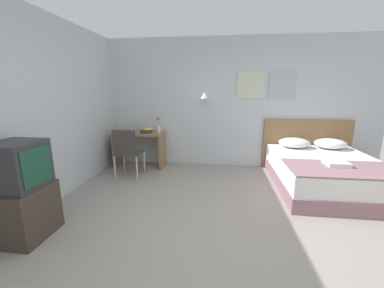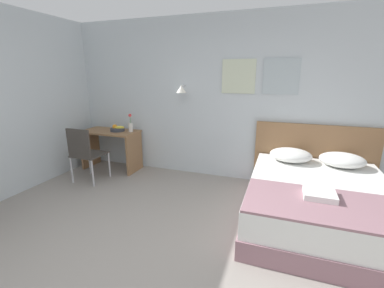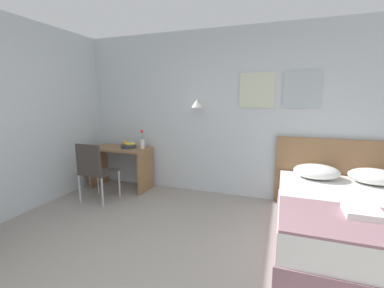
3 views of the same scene
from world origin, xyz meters
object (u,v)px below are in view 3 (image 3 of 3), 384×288
object	(u,v)px
fruit_bowl	(128,146)
desk	(121,160)
pillow_left	(316,171)
bed	(355,224)
pillow_right	(374,176)
throw_blanket	(376,225)
desk_chair	(94,168)
headboard	(339,175)
flower_vase	(142,142)
folded_towel_near_foot	(363,212)

from	to	relation	value
fruit_bowl	desk	bearing A→B (deg)	-174.48
pillow_left	bed	bearing A→B (deg)	-65.23
pillow_right	throw_blanket	world-z (taller)	pillow_right
pillow_right	fruit_bowl	world-z (taller)	fruit_bowl
pillow_right	desk_chair	xyz separation A→B (m)	(-3.78, -0.66, -0.07)
pillow_left	pillow_right	size ratio (longest dim) A/B	1.00
bed	headboard	distance (m)	1.06
headboard	fruit_bowl	bearing A→B (deg)	-175.29
pillow_right	desk_chair	size ratio (longest dim) A/B	0.63
pillow_right	fruit_bowl	distance (m)	3.63
bed	throw_blanket	size ratio (longest dim) A/B	1.28
bed	fruit_bowl	xyz separation A→B (m)	(-3.30, 0.75, 0.52)
fruit_bowl	flower_vase	xyz separation A→B (m)	(0.26, 0.04, 0.07)
headboard	fruit_bowl	xyz separation A→B (m)	(-3.30, -0.27, 0.26)
desk	fruit_bowl	size ratio (longest dim) A/B	3.84
pillow_left	folded_towel_near_foot	distance (m)	1.18
headboard	flower_vase	world-z (taller)	flower_vase
headboard	fruit_bowl	world-z (taller)	headboard
bed	folded_towel_near_foot	distance (m)	0.54
bed	pillow_left	distance (m)	0.86
bed	desk_chair	size ratio (longest dim) A/B	2.17
bed	headboard	size ratio (longest dim) A/B	1.16
folded_towel_near_foot	desk	distance (m)	3.58
throw_blanket	folded_towel_near_foot	world-z (taller)	folded_towel_near_foot
pillow_left	desk	size ratio (longest dim) A/B	0.56
pillow_right	fruit_bowl	size ratio (longest dim) A/B	2.17
headboard	desk_chair	size ratio (longest dim) A/B	1.88
pillow_right	throw_blanket	size ratio (longest dim) A/B	0.37
headboard	throw_blanket	bearing A→B (deg)	-90.00
folded_towel_near_foot	desk_chair	bearing A→B (deg)	171.71
flower_vase	folded_towel_near_foot	bearing A→B (deg)	-22.49
pillow_right	throw_blanket	xyz separation A→B (m)	(-0.33, -1.29, -0.08)
pillow_left	desk_chair	world-z (taller)	desk_chair
headboard	desk_chair	distance (m)	3.59
throw_blanket	flower_vase	xyz separation A→B (m)	(-3.04, 1.37, 0.32)
desk_chair	fruit_bowl	bearing A→B (deg)	77.72
fruit_bowl	bed	bearing A→B (deg)	-12.87
desk	fruit_bowl	distance (m)	0.31
pillow_left	pillow_right	distance (m)	0.66
bed	desk_chair	bearing A→B (deg)	179.09
folded_towel_near_foot	pillow_right	bearing A→B (deg)	70.99
pillow_right	flower_vase	distance (m)	3.38
pillow_left	fruit_bowl	xyz separation A→B (m)	(-2.97, 0.04, 0.17)
desk	headboard	bearing A→B (deg)	4.75
pillow_left	fruit_bowl	distance (m)	2.98
desk_chair	fruit_bowl	distance (m)	0.75
throw_blanket	folded_towel_near_foot	xyz separation A→B (m)	(-0.07, 0.14, 0.04)
desk_chair	bed	bearing A→B (deg)	-0.91
bed	throw_blanket	bearing A→B (deg)	-90.00
pillow_left	pillow_right	world-z (taller)	same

